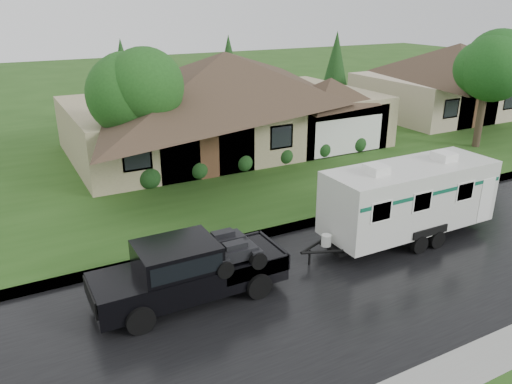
% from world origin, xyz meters
% --- Properties ---
extents(ground, '(140.00, 140.00, 0.00)m').
position_xyz_m(ground, '(0.00, 0.00, 0.00)').
color(ground, '#254B17').
rests_on(ground, ground).
extents(road, '(140.00, 8.00, 0.01)m').
position_xyz_m(road, '(0.00, -2.00, 0.01)').
color(road, black).
rests_on(road, ground).
extents(curb, '(140.00, 0.50, 0.15)m').
position_xyz_m(curb, '(0.00, 2.25, 0.07)').
color(curb, gray).
rests_on(curb, ground).
extents(lawn, '(140.00, 26.00, 0.15)m').
position_xyz_m(lawn, '(0.00, 15.00, 0.07)').
color(lawn, '#254B17').
rests_on(lawn, ground).
extents(house_main, '(19.44, 10.80, 6.90)m').
position_xyz_m(house_main, '(2.29, 13.84, 3.59)').
color(house_main, gray).
rests_on(house_main, lawn).
extents(house_neighbor, '(15.12, 9.72, 6.45)m').
position_xyz_m(house_neighbor, '(22.27, 14.34, 3.32)').
color(house_neighbor, tan).
rests_on(house_neighbor, lawn).
extents(tree_left_green, '(3.97, 3.97, 6.57)m').
position_xyz_m(tree_left_green, '(-4.47, 9.40, 4.71)').
color(tree_left_green, '#382B1E').
rests_on(tree_left_green, lawn).
extents(tree_right_green, '(3.99, 3.99, 6.61)m').
position_xyz_m(tree_right_green, '(15.37, 6.69, 4.73)').
color(tree_right_green, '#382B1E').
rests_on(tree_right_green, lawn).
extents(shrub_row, '(13.60, 1.00, 1.00)m').
position_xyz_m(shrub_row, '(2.00, 9.30, 0.65)').
color(shrub_row, '#143814').
rests_on(shrub_row, lawn).
extents(pickup_truck, '(5.77, 2.19, 1.92)m').
position_xyz_m(pickup_truck, '(-6.07, -0.48, 1.03)').
color(pickup_truck, black).
rests_on(pickup_truck, ground).
extents(travel_trailer, '(7.12, 2.50, 3.19)m').
position_xyz_m(travel_trailer, '(2.74, -0.48, 1.69)').
color(travel_trailer, silver).
rests_on(travel_trailer, ground).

